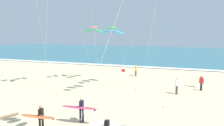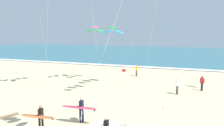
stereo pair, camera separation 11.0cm
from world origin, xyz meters
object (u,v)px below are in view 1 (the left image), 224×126
at_px(bystander_white_top, 177,86).
at_px(lifeguard_flag, 122,76).
at_px(kite_arc_emerald_far, 112,31).
at_px(bystander_yellow_top, 136,70).
at_px(surfer_trailing, 80,108).
at_px(bystander_red_top, 201,83).
at_px(driftwood_log, 6,117).
at_px(surfer_third, 40,117).
at_px(kite_arc_rose_mid, 94,29).

bearing_deg(bystander_white_top, lifeguard_flag, 172.80).
xyz_separation_m(kite_arc_emerald_far, bystander_yellow_top, (0.74, 6.92, -5.32)).
bearing_deg(lifeguard_flag, surfer_trailing, -85.78).
distance_m(bystander_red_top, driftwood_log, 18.46).
distance_m(kite_arc_emerald_far, bystander_red_top, 10.73).
bearing_deg(bystander_yellow_top, lifeguard_flag, -86.53).
relative_size(surfer_third, kite_arc_rose_mid, 0.34).
bearing_deg(surfer_trailing, kite_arc_rose_mid, 111.44).
xyz_separation_m(bystander_yellow_top, lifeguard_flag, (0.43, -7.17, 0.45)).
xyz_separation_m(kite_arc_emerald_far, bystander_white_top, (7.03, -0.99, -5.32)).
height_order(surfer_trailing, driftwood_log, surfer_trailing).
height_order(kite_arc_rose_mid, lifeguard_flag, kite_arc_rose_mid).
bearing_deg(bystander_white_top, surfer_trailing, -116.88).
distance_m(surfer_trailing, bystander_white_top, 11.20).
distance_m(surfer_third, kite_arc_emerald_far, 14.30).
relative_size(surfer_trailing, surfer_third, 1.14).
distance_m(kite_arc_emerald_far, bystander_yellow_top, 8.76).
bearing_deg(kite_arc_emerald_far, lifeguard_flag, -12.27).
bearing_deg(kite_arc_emerald_far, driftwood_log, -105.78).
bearing_deg(bystander_white_top, kite_arc_emerald_far, 171.94).
distance_m(surfer_trailing, bystander_yellow_top, 17.94).
bearing_deg(kite_arc_rose_mid, bystander_red_top, -2.96).
xyz_separation_m(bystander_yellow_top, bystander_white_top, (6.29, -7.91, 0.00)).
height_order(kite_arc_rose_mid, driftwood_log, kite_arc_rose_mid).
distance_m(kite_arc_rose_mid, bystander_white_top, 11.99).
bearing_deg(surfer_trailing, kite_arc_emerald_far, 100.14).
relative_size(bystander_yellow_top, driftwood_log, 0.89).
xyz_separation_m(kite_arc_rose_mid, bystander_red_top, (12.38, -0.64, -5.48)).
height_order(surfer_trailing, bystander_red_top, surfer_trailing).
height_order(surfer_third, lifeguard_flag, lifeguard_flag).
xyz_separation_m(kite_arc_rose_mid, kite_arc_emerald_far, (3.17, -2.10, -0.16)).
distance_m(bystander_yellow_top, driftwood_log, 19.38).
bearing_deg(lifeguard_flag, kite_arc_rose_mid, 151.53).
bearing_deg(bystander_red_top, surfer_third, -120.30).
bearing_deg(surfer_trailing, bystander_red_top, 59.79).
bearing_deg(bystander_red_top, surfer_trailing, -120.21).
xyz_separation_m(kite_arc_emerald_far, bystander_red_top, (9.21, 1.46, -5.32)).
xyz_separation_m(bystander_white_top, lifeguard_flag, (-5.85, 0.74, 0.45)).
bearing_deg(driftwood_log, lifeguard_flag, 68.76).
height_order(bystander_red_top, bystander_white_top, same).
height_order(bystander_yellow_top, bystander_white_top, same).
bearing_deg(bystander_yellow_top, bystander_white_top, -51.52).
height_order(bystander_red_top, bystander_yellow_top, same).
bearing_deg(bystander_yellow_top, kite_arc_emerald_far, -96.10).
distance_m(bystander_yellow_top, bystander_white_top, 10.10).
height_order(surfer_trailing, surfer_third, same).
bearing_deg(surfer_third, driftwood_log, 161.18).
height_order(kite_arc_emerald_far, bystander_yellow_top, kite_arc_emerald_far).
bearing_deg(driftwood_log, bystander_white_top, 46.59).
xyz_separation_m(surfer_third, bystander_white_top, (6.48, 12.36, -0.23)).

